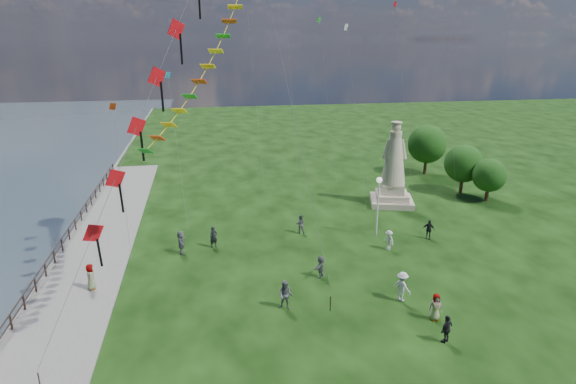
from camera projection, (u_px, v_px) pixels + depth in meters
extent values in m
cube|color=slate|center=(44.00, 281.00, 30.68)|extent=(0.30, 160.00, 0.60)
cube|color=slate|center=(77.00, 289.00, 29.15)|extent=(5.00, 60.00, 0.10)
cylinder|color=black|center=(11.00, 323.00, 24.88)|extent=(0.11, 0.11, 1.00)
cylinder|color=black|center=(24.00, 303.00, 26.75)|extent=(0.11, 0.11, 1.00)
cylinder|color=black|center=(36.00, 286.00, 28.63)|extent=(0.11, 0.11, 1.00)
cylinder|color=black|center=(45.00, 270.00, 30.50)|extent=(0.11, 0.11, 1.00)
cylinder|color=black|center=(54.00, 257.00, 32.38)|extent=(0.11, 0.11, 1.00)
cylinder|color=black|center=(62.00, 245.00, 34.26)|extent=(0.11, 0.11, 1.00)
cylinder|color=black|center=(69.00, 234.00, 36.13)|extent=(0.11, 0.11, 1.00)
cylinder|color=black|center=(75.00, 225.00, 38.01)|extent=(0.11, 0.11, 1.00)
cylinder|color=black|center=(81.00, 216.00, 39.88)|extent=(0.11, 0.11, 1.00)
cylinder|color=black|center=(86.00, 208.00, 41.76)|extent=(0.11, 0.11, 1.00)
cylinder|color=black|center=(91.00, 201.00, 43.63)|extent=(0.11, 0.11, 1.00)
cylinder|color=black|center=(96.00, 194.00, 45.51)|extent=(0.11, 0.11, 1.00)
cylinder|color=black|center=(100.00, 188.00, 47.39)|extent=(0.11, 0.11, 1.00)
cylinder|color=black|center=(103.00, 182.00, 49.26)|extent=(0.11, 0.11, 1.00)
cylinder|color=black|center=(107.00, 177.00, 51.14)|extent=(0.11, 0.11, 1.00)
cylinder|color=black|center=(110.00, 172.00, 53.01)|extent=(0.11, 0.11, 1.00)
cylinder|color=black|center=(113.00, 168.00, 54.89)|extent=(0.11, 0.11, 1.00)
cube|color=black|center=(44.00, 264.00, 30.36)|extent=(0.06, 52.00, 0.06)
cube|color=black|center=(45.00, 270.00, 30.49)|extent=(0.06, 52.00, 0.06)
cube|color=beige|center=(391.00, 201.00, 44.34)|extent=(4.64, 4.64, 0.53)
cube|color=beige|center=(392.00, 196.00, 44.18)|extent=(3.53, 3.53, 0.53)
cube|color=beige|center=(392.00, 188.00, 43.96)|extent=(2.43, 2.43, 0.89)
cylinder|color=beige|center=(396.00, 133.00, 42.43)|extent=(1.32, 1.32, 0.36)
sphere|color=beige|center=(396.00, 127.00, 42.26)|extent=(0.82, 0.82, 0.82)
cylinder|color=beige|center=(397.00, 122.00, 42.13)|extent=(0.98, 0.98, 0.09)
cylinder|color=silver|center=(378.00, 209.00, 36.55)|extent=(0.13, 0.13, 4.35)
sphere|color=white|center=(379.00, 180.00, 35.85)|extent=(0.44, 0.44, 0.44)
cylinder|color=#382314|center=(461.00, 184.00, 47.31)|extent=(0.36, 0.36, 1.84)
sphere|color=#113E11|center=(464.00, 164.00, 46.69)|extent=(3.67, 3.67, 3.67)
cylinder|color=#382314|center=(487.00, 193.00, 44.99)|extent=(0.36, 0.36, 1.54)
sphere|color=#113E11|center=(489.00, 175.00, 44.46)|extent=(3.08, 3.08, 3.08)
cylinder|color=#382314|center=(425.00, 165.00, 53.93)|extent=(0.36, 0.36, 2.11)
sphere|color=#113E11|center=(427.00, 144.00, 53.21)|extent=(4.22, 4.22, 4.22)
imported|color=#595960|center=(285.00, 295.00, 26.85)|extent=(0.97, 0.81, 1.72)
imported|color=silver|center=(402.00, 286.00, 27.73)|extent=(1.11, 1.30, 1.79)
imported|color=black|center=(447.00, 329.00, 23.90)|extent=(1.00, 0.83, 1.51)
imported|color=#595960|center=(436.00, 307.00, 25.83)|extent=(0.81, 0.56, 1.55)
imported|color=#595960|center=(181.00, 242.00, 33.89)|extent=(0.71, 1.59, 1.71)
imported|color=black|center=(214.00, 237.00, 34.89)|extent=(0.68, 0.56, 1.60)
imported|color=#595960|center=(300.00, 224.00, 37.53)|extent=(0.80, 0.58, 1.49)
imported|color=silver|center=(389.00, 240.00, 34.56)|extent=(0.79, 1.06, 1.47)
imported|color=black|center=(429.00, 229.00, 36.44)|extent=(0.99, 0.84, 1.50)
imported|color=#595960|center=(91.00, 278.00, 28.85)|extent=(0.59, 0.85, 1.63)
imported|color=#595960|center=(321.00, 267.00, 30.52)|extent=(1.25, 1.45, 1.46)
cylinder|color=black|center=(39.00, 382.00, 20.67)|extent=(0.06, 0.06, 0.90)
cube|color=red|center=(93.00, 233.00, 21.71)|extent=(0.87, 0.64, 1.03)
cube|color=black|center=(100.00, 253.00, 21.94)|extent=(0.10, 0.28, 1.48)
cube|color=red|center=(116.00, 179.00, 22.23)|extent=(0.87, 0.64, 1.03)
cube|color=black|center=(121.00, 198.00, 22.45)|extent=(0.10, 0.28, 1.48)
cube|color=red|center=(137.00, 127.00, 22.75)|extent=(0.87, 0.64, 1.03)
cube|color=black|center=(142.00, 147.00, 22.97)|extent=(0.10, 0.28, 1.48)
cube|color=red|center=(157.00, 77.00, 23.26)|extent=(0.87, 0.64, 1.03)
cube|color=black|center=(162.00, 97.00, 23.49)|extent=(0.10, 0.28, 1.48)
cube|color=red|center=(176.00, 29.00, 23.78)|extent=(0.87, 0.64, 1.03)
cube|color=black|center=(181.00, 49.00, 24.00)|extent=(0.10, 0.28, 1.48)
cube|color=black|center=(199.00, 4.00, 24.52)|extent=(0.10, 0.28, 1.48)
cylinder|color=black|center=(330.00, 304.00, 26.78)|extent=(0.06, 0.06, 0.90)
cube|color=yellow|center=(235.00, 7.00, 22.23)|extent=(0.71, 0.63, 0.17)
cube|color=#FB4210|center=(229.00, 21.00, 21.86)|extent=(0.71, 0.65, 0.18)
cube|color=green|center=(223.00, 36.00, 21.49)|extent=(0.70, 0.67, 0.20)
cube|color=yellow|center=(216.00, 51.00, 21.11)|extent=(0.70, 0.68, 0.21)
cube|color=yellow|center=(208.00, 66.00, 20.73)|extent=(0.69, 0.69, 0.23)
cube|color=#FB4210|center=(199.00, 81.00, 20.34)|extent=(0.68, 0.69, 0.25)
cube|color=green|center=(190.00, 96.00, 19.94)|extent=(0.67, 0.69, 0.26)
cube|color=yellow|center=(180.00, 111.00, 19.52)|extent=(0.65, 0.69, 0.28)
cube|color=yellow|center=(169.00, 125.00, 19.10)|extent=(0.64, 0.68, 0.29)
cube|color=#FB4210|center=(157.00, 138.00, 18.67)|extent=(0.62, 0.67, 0.30)
cube|color=green|center=(146.00, 151.00, 18.23)|extent=(0.60, 0.66, 0.31)
cube|color=teal|center=(168.00, 75.00, 39.37)|extent=(0.51, 0.39, 0.57)
cylinder|color=#595959|center=(178.00, 151.00, 38.88)|extent=(1.02, 5.02, 11.66)
cube|color=silver|center=(346.00, 27.00, 39.61)|extent=(0.51, 0.39, 0.57)
cylinder|color=#595959|center=(357.00, 125.00, 39.68)|extent=(1.02, 5.02, 15.41)
cube|color=red|center=(395.00, 4.00, 45.12)|extent=(0.51, 0.39, 0.57)
cylinder|color=#595959|center=(404.00, 102.00, 45.52)|extent=(1.02, 5.02, 17.59)
cylinder|color=#595959|center=(255.00, 90.00, 46.53)|extent=(1.02, 5.02, 19.49)
cube|color=green|center=(319.00, 20.00, 48.28)|extent=(0.51, 0.39, 0.57)
cylinder|color=#595959|center=(328.00, 105.00, 48.50)|extent=(1.02, 5.02, 16.35)
cube|color=#FB4210|center=(113.00, 106.00, 34.32)|extent=(0.51, 0.39, 0.57)
cylinder|color=#595959|center=(122.00, 182.00, 33.56)|extent=(1.02, 5.01, 9.88)
cylinder|color=#595959|center=(290.00, 61.00, 44.11)|extent=(1.02, 5.02, 25.13)
cylinder|color=#595959|center=(450.00, 85.00, 41.02)|extent=(1.02, 5.02, 21.53)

